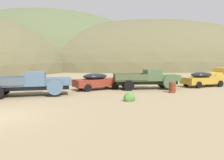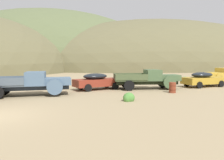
{
  "view_description": "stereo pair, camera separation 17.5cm",
  "coord_description": "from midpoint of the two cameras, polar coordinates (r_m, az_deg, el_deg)",
  "views": [
    {
      "loc": [
        1.44,
        -11.68,
        2.75
      ],
      "look_at": [
        8.46,
        5.62,
        1.07
      ],
      "focal_mm": 34.28,
      "sensor_mm": 36.0,
      "label": 1
    },
    {
      "loc": [
        1.6,
        -11.74,
        2.75
      ],
      "look_at": [
        8.46,
        5.62,
        1.07
      ],
      "focal_mm": 34.28,
      "sensor_mm": 36.0,
      "label": 2
    }
  ],
  "objects": [
    {
      "name": "truck_chalk_blue",
      "position": [
        17.91,
        -19.73,
        -0.72
      ],
      "size": [
        6.79,
        3.07,
        1.89
      ],
      "rotation": [
        0.0,
        0.0,
        -0.13
      ],
      "color": "#262D39",
      "rests_on": "ground"
    },
    {
      "name": "hill_center",
      "position": [
        87.14,
        14.49,
        3.18
      ],
      "size": [
        110.58,
        66.6,
        35.27
      ],
      "primitive_type": "ellipsoid",
      "color": "brown",
      "rests_on": "ground"
    },
    {
      "name": "bush_between_trucks",
      "position": [
        29.28,
        19.09,
        -0.08
      ],
      "size": [
        0.98,
        0.82,
        0.93
      ],
      "color": "#5B8E42",
      "rests_on": "ground"
    },
    {
      "name": "car_mustard",
      "position": [
        24.75,
        23.73,
        0.24
      ],
      "size": [
        5.09,
        2.04,
        1.57
      ],
      "rotation": [
        0.0,
        0.0,
        0.01
      ],
      "color": "#B28928",
      "rests_on": "ground"
    },
    {
      "name": "truck_weathered_green",
      "position": [
        21.18,
        10.61,
        0.35
      ],
      "size": [
        6.59,
        3.73,
        1.89
      ],
      "rotation": [
        0.0,
        0.0,
        -0.29
      ],
      "color": "#232B1B",
      "rests_on": "ground"
    },
    {
      "name": "bush_lone_scrub",
      "position": [
        14.71,
        4.76,
        -4.86
      ],
      "size": [
        0.84,
        0.74,
        0.76
      ],
      "color": "#4C8438",
      "rests_on": "ground"
    },
    {
      "name": "car_rust_red",
      "position": [
        20.57,
        -3.21,
        -0.25
      ],
      "size": [
        5.06,
        2.49,
        1.57
      ],
      "rotation": [
        0.0,
        0.0,
        0.16
      ],
      "color": "maroon",
      "rests_on": "ground"
    },
    {
      "name": "oil_drum_spare",
      "position": [
        19.14,
        16.07,
        -1.94
      ],
      "size": [
        0.62,
        0.62,
        0.91
      ],
      "color": "brown",
      "rests_on": "ground"
    },
    {
      "name": "bush_front_left",
      "position": [
        23.35,
        -2.1,
        -1.29
      ],
      "size": [
        0.67,
        0.72,
        0.48
      ],
      "color": "#5B8E42",
      "rests_on": "ground"
    },
    {
      "name": "bush_front_right",
      "position": [
        25.65,
        4.03,
        -0.35
      ],
      "size": [
        1.5,
        1.34,
        1.21
      ],
      "color": "#3D702D",
      "rests_on": "ground"
    },
    {
      "name": "hill_far_left",
      "position": [
        92.66,
        -14.66,
        3.28
      ],
      "size": [
        91.96,
        82.12,
        44.53
      ],
      "primitive_type": "ellipsoid",
      "color": "#56603D",
      "rests_on": "ground"
    }
  ]
}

